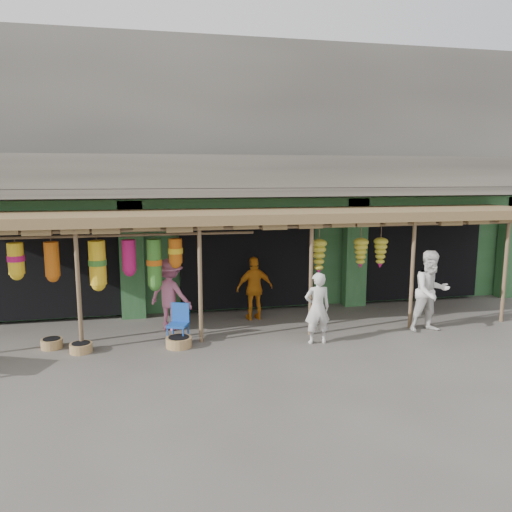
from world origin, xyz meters
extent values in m
plane|color=#514C47|center=(0.00, 0.00, 0.00)|extent=(80.00, 80.00, 0.00)
cube|color=gray|center=(0.00, 5.00, 5.00)|extent=(16.00, 6.00, 4.00)
cube|color=#2D6033|center=(0.00, 5.15, 1.50)|extent=(16.00, 5.70, 3.00)
cube|color=gray|center=(0.00, 1.65, 3.20)|extent=(16.00, 0.90, 0.22)
cube|color=gray|center=(0.00, 1.25, 3.70)|extent=(16.00, 0.10, 0.80)
cube|color=#2D6033|center=(0.00, 2.05, 2.85)|extent=(16.00, 0.35, 0.35)
cube|color=yellow|center=(-5.00, 1.97, 2.75)|extent=(1.70, 0.06, 0.55)
cube|color=#B21414|center=(-5.00, 1.93, 2.75)|extent=(1.30, 0.02, 0.30)
cube|color=black|center=(-5.00, 3.00, 1.35)|extent=(3.60, 2.00, 2.50)
cube|color=black|center=(0.00, 3.00, 1.35)|extent=(3.60, 2.00, 2.50)
cube|color=black|center=(5.00, 3.00, 1.35)|extent=(3.60, 2.00, 2.50)
cube|color=#2D6033|center=(-3.00, 2.05, 1.50)|extent=(0.60, 0.35, 3.00)
cube|color=#2D6033|center=(3.00, 2.05, 1.50)|extent=(0.60, 0.35, 3.00)
cube|color=#2D6033|center=(7.90, 2.05, 1.50)|extent=(0.60, 0.35, 3.00)
cylinder|color=brown|center=(-4.00, -0.20, 1.30)|extent=(0.09, 0.09, 2.60)
cylinder|color=brown|center=(-1.50, -0.20, 1.30)|extent=(0.09, 0.09, 2.60)
cylinder|color=brown|center=(1.00, -0.20, 1.30)|extent=(0.09, 0.09, 2.60)
cylinder|color=brown|center=(3.50, -0.20, 1.30)|extent=(0.09, 0.09, 2.60)
cylinder|color=brown|center=(6.00, -0.20, 1.30)|extent=(0.09, 0.09, 2.60)
cylinder|color=brown|center=(-0.25, -0.20, 2.50)|extent=(12.90, 0.08, 0.08)
cylinder|color=brown|center=(-3.00, 0.20, 2.35)|extent=(5.50, 0.06, 0.06)
cube|color=brown|center=(0.00, 0.90, 2.68)|extent=(14.00, 2.70, 0.22)
cylinder|color=#1A4CAD|center=(-2.23, -0.27, 0.19)|extent=(0.03, 0.03, 0.39)
cylinder|color=#1A4CAD|center=(-1.90, -0.40, 0.19)|extent=(0.03, 0.03, 0.39)
cylinder|color=#1A4CAD|center=(-2.10, 0.06, 0.19)|extent=(0.03, 0.03, 0.39)
cylinder|color=#1A4CAD|center=(-1.77, -0.07, 0.19)|extent=(0.03, 0.03, 0.39)
cube|color=#1A4CAD|center=(-2.00, -0.17, 0.41)|extent=(0.53, 0.53, 0.05)
cube|color=#1A4CAD|center=(-1.93, 0.01, 0.64)|extent=(0.39, 0.18, 0.43)
cylinder|color=#976944|center=(-4.00, -0.34, 0.10)|extent=(0.59, 0.59, 0.19)
cylinder|color=olive|center=(-2.00, -0.43, 0.11)|extent=(0.63, 0.63, 0.21)
cylinder|color=#AA7E4F|center=(-4.64, 0.04, 0.10)|extent=(0.50, 0.50, 0.20)
imported|color=silver|center=(0.96, -0.79, 0.79)|extent=(0.58, 0.38, 1.57)
imported|color=white|center=(3.81, -0.53, 0.95)|extent=(0.96, 0.77, 1.91)
imported|color=orange|center=(0.00, 1.26, 0.80)|extent=(0.98, 0.49, 1.61)
imported|color=#CC6C90|center=(-2.11, 0.85, 0.85)|extent=(1.26, 1.15, 1.70)
camera|label=1|loc=(-2.47, -10.74, 3.64)|focal=35.00mm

